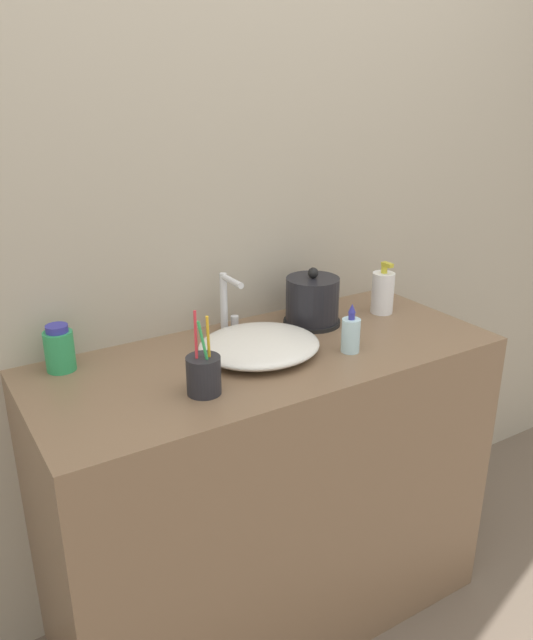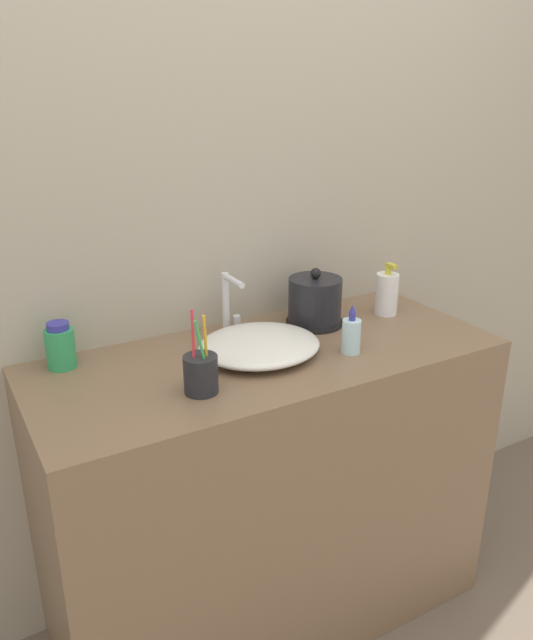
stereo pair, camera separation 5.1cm
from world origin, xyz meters
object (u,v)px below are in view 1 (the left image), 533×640
electric_kettle (312,303)px  shampoo_bottle (59,349)px  faucet (227,301)px  mouthwash_bottle (351,334)px  toothbrush_cup (204,374)px  lotion_bottle (383,292)px

electric_kettle → shampoo_bottle: size_ratio=1.45×
faucet → mouthwash_bottle: size_ratio=1.28×
faucet → toothbrush_cup: 0.39m
electric_kettle → toothbrush_cup: 0.54m
toothbrush_cup → faucet: bearing=53.3°
faucet → shampoo_bottle: (-0.49, -0.00, -0.04)m
lotion_bottle → mouthwash_bottle: bearing=-146.0°
electric_kettle → mouthwash_bottle: bearing=-98.3°
faucet → shampoo_bottle: bearing=-179.5°
shampoo_bottle → mouthwash_bottle: (0.71, -0.30, -0.01)m
faucet → lotion_bottle: size_ratio=1.06×
toothbrush_cup → shampoo_bottle: (-0.26, 0.31, 0.01)m
toothbrush_cup → mouthwash_bottle: (0.45, 0.01, 0.00)m
faucet → mouthwash_bottle: faucet is taller
faucet → electric_kettle: 0.26m
mouthwash_bottle → electric_kettle: bearing=81.7°
faucet → mouthwash_bottle: (0.22, -0.30, -0.05)m
toothbrush_cup → shampoo_bottle: bearing=129.6°
shampoo_bottle → mouthwash_bottle: bearing=-23.0°
electric_kettle → toothbrush_cup: toothbrush_cup is taller
toothbrush_cup → lotion_bottle: size_ratio=1.24×
lotion_bottle → mouthwash_bottle: 0.34m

